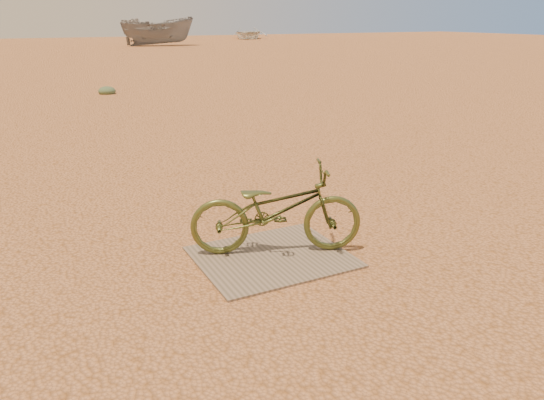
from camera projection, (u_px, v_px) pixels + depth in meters
name	position (u px, v px, depth m)	size (l,w,h in m)	color
ground	(265.00, 251.00, 5.29)	(120.00, 120.00, 0.00)	tan
plywood_board	(272.00, 257.00, 5.14)	(1.42, 1.20, 0.02)	#826C59
bicycle	(276.00, 210.00, 5.10)	(0.58, 1.66, 0.87)	#4C5525
boat_mid_right	(158.00, 31.00, 41.70)	(2.13, 5.67, 2.20)	gray
boat_far_right	(248.00, 33.00, 54.74)	(3.86, 5.41, 1.12)	silver
kale_b	(107.00, 94.00, 16.03)	(0.52, 0.52, 0.28)	#5C704D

